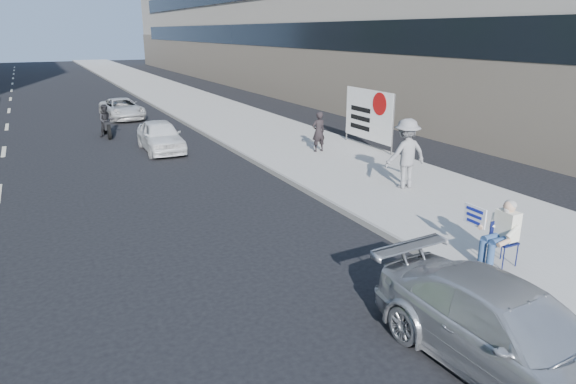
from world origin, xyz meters
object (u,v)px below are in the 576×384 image
seated_protester (500,230)px  pedestrian_woman (319,132)px  white_sedan_far (122,109)px  protest_banner (369,115)px  motorcycle (106,122)px  parked_sedan (509,333)px  jogger (406,154)px  white_sedan_near (161,136)px

seated_protester → pedestrian_woman: 10.20m
white_sedan_far → protest_banner: bearing=-63.9°
pedestrian_woman → motorcycle: size_ratio=0.73×
parked_sedan → seated_protester: bearing=40.7°
protest_banner → parked_sedan: protest_banner is taller
seated_protester → pedestrian_woman: (1.81, 10.04, 0.02)m
protest_banner → white_sedan_far: (-7.19, 12.17, -0.87)m
white_sedan_far → motorcycle: bearing=-111.4°
motorcycle → jogger: bearing=-59.7°
parked_sedan → motorcycle: size_ratio=2.05×
pedestrian_woman → protest_banner: size_ratio=0.49×
jogger → white_sedan_near: 9.86m
pedestrian_woman → protest_banner: bearing=172.1°
jogger → parked_sedan: size_ratio=0.47×
white_sedan_near → motorcycle: size_ratio=1.70×
seated_protester → white_sedan_far: bearing=98.5°
parked_sedan → white_sedan_far: size_ratio=1.10×
seated_protester → protest_banner: protest_banner is taller
protest_banner → white_sedan_far: size_ratio=0.80×
white_sedan_near → white_sedan_far: 8.63m
seated_protester → white_sedan_far: 22.27m
motorcycle → pedestrian_woman: bearing=-45.1°
seated_protester → motorcycle: (-4.75, 17.26, -0.24)m
seated_protester → pedestrian_woman: size_ratio=0.88×
white_sedan_far → jogger: bearing=-78.2°
jogger → white_sedan_far: bearing=-71.1°
seated_protester → jogger: jogger is taller
protest_banner → motorcycle: protest_banner is taller
white_sedan_near → motorcycle: motorcycle is taller
motorcycle → protest_banner: bearing=-37.9°
parked_sedan → pedestrian_woman: bearing=67.9°
seated_protester → white_sedan_near: 13.79m
protest_banner → white_sedan_near: bearing=153.8°
seated_protester → protest_banner: size_ratio=0.43×
pedestrian_woman → jogger: bearing=86.2°
pedestrian_woman → motorcycle: pedestrian_woman is taller
jogger → white_sedan_far: size_ratio=0.52×
seated_protester → white_sedan_near: bearing=103.8°
jogger → white_sedan_far: 17.84m
jogger → white_sedan_near: jogger is taller
jogger → white_sedan_near: (-5.00, 8.48, -0.55)m
white_sedan_far → white_sedan_near: bearing=-94.4°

